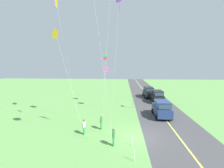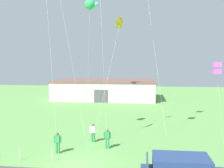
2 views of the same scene
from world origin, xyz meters
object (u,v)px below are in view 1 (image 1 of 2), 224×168
person_child_watcher (84,126)px  car_parked_east_near (157,96)px  kite_cyan_top (106,70)px  kite_orange_near (57,6)px  car_suv_foreground (162,108)px  stop_sign (133,97)px  kite_yellow_high (56,34)px  kite_green_far (105,57)px  person_adult_companion (114,136)px  car_parked_east_far (148,92)px  person_adult_near (101,122)px

person_child_watcher → car_parked_east_near: bearing=-82.8°
car_parked_east_near → kite_cyan_top: size_ratio=0.65×
person_child_watcher → kite_orange_near: kite_orange_near is taller
car_suv_foreground → stop_sign: (4.06, 3.63, 0.65)m
car_suv_foreground → kite_yellow_high: 16.24m
car_suv_foreground → kite_green_far: (6.09, 8.42, 7.23)m
person_adult_companion → kite_yellow_high: (4.04, 6.55, 9.52)m
kite_green_far → kite_cyan_top: bearing=-170.3°
car_parked_east_near → kite_yellow_high: (-12.86, 13.81, 9.23)m
kite_green_far → kite_orange_near: (-8.04, 4.93, 5.77)m
person_child_watcher → kite_cyan_top: (9.62, -1.30, 5.46)m
person_child_watcher → car_parked_east_far: bearing=-73.8°
car_suv_foreground → car_parked_east_near: size_ratio=1.00×
car_parked_east_near → kite_orange_near: (-10.52, 14.51, 13.00)m
person_adult_near → kite_yellow_high: (0.53, 4.97, 9.52)m
car_parked_east_near → car_parked_east_far: bearing=12.0°
kite_orange_near → person_adult_companion: bearing=-131.4°
kite_cyan_top → person_child_watcher: bearing=172.3°
car_parked_east_far → kite_cyan_top: 13.67m
person_adult_near → kite_yellow_high: kite_yellow_high is taller
person_adult_companion → kite_green_far: size_ratio=0.18×
car_parked_east_far → kite_yellow_high: size_ratio=0.40×
car_parked_east_far → person_child_watcher: car_parked_east_far is taller
person_adult_near → kite_orange_near: 14.73m
car_parked_east_far → kite_orange_near: kite_orange_near is taller
car_suv_foreground → person_adult_companion: car_suv_foreground is taller
car_suv_foreground → kite_yellow_high: size_ratio=0.40×
person_adult_companion → person_child_watcher: bearing=53.9°
stop_sign → person_adult_companion: stop_sign is taller
stop_sign → kite_green_far: bearing=67.0°
kite_yellow_high → kite_orange_near: 4.49m
stop_sign → person_child_watcher: 11.78m
kite_yellow_high → kite_cyan_top: bearing=-31.5°
person_adult_companion → person_child_watcher: 3.78m
car_suv_foreground → kite_green_far: kite_green_far is taller
kite_orange_near → kite_green_far: bearing=-31.5°
car_parked_east_far → kite_orange_near: bearing=137.8°
car_parked_east_near → kite_green_far: 12.25m
kite_orange_near → person_adult_near: bearing=-116.9°
person_adult_companion → kite_orange_near: kite_orange_near is taller
stop_sign → car_parked_east_far: bearing=-23.2°
kite_orange_near → car_parked_east_near: bearing=-54.1°
car_parked_east_near → car_parked_east_far: same height
person_adult_companion → kite_yellow_high: 12.24m
person_child_watcher → kite_green_far: (12.34, -0.84, 7.52)m
car_parked_east_near → kite_orange_near: size_ratio=0.29×
car_suv_foreground → stop_sign: 5.48m
kite_yellow_high → kite_cyan_top: kite_yellow_high is taller
kite_cyan_top → kite_green_far: bearing=9.7°
person_adult_companion → kite_cyan_top: kite_cyan_top is taller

